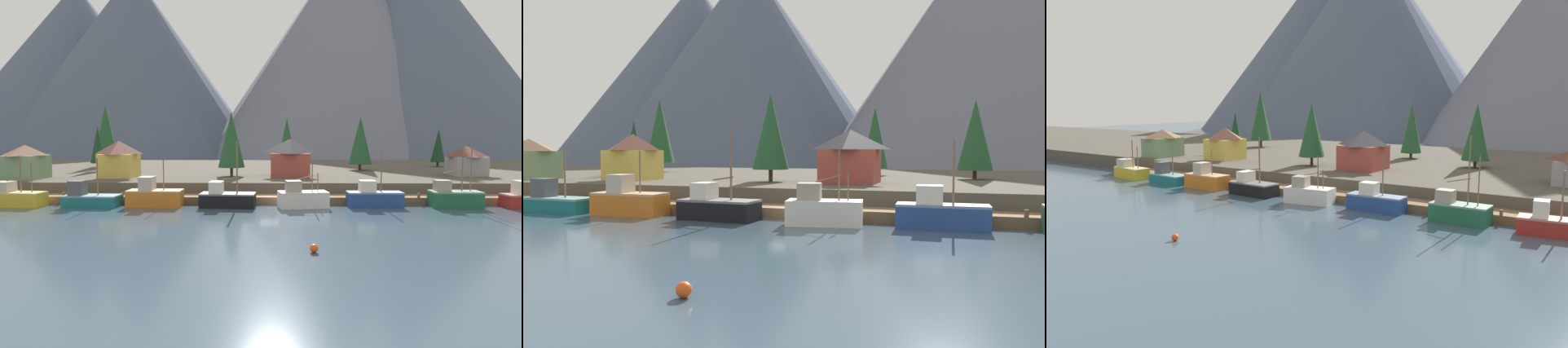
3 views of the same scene
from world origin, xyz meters
TOP-DOWN VIEW (x-y plane):
  - ground_plane at (0.00, 20.00)m, footprint 400.00×400.00m
  - dock at (0.00, 1.99)m, footprint 80.00×4.00m
  - shoreline_bank at (0.00, 32.00)m, footprint 400.00×56.00m
  - mountain_west_peak at (-90.55, 153.14)m, footprint 120.69×120.69m
  - mountain_central_peak at (-59.12, 138.13)m, footprint 112.83×112.83m
  - mountain_east_peak at (31.01, 128.92)m, footprint 117.59×117.59m
  - fishing_boat_teal at (-23.61, -1.86)m, footprint 7.26×3.45m
  - fishing_boat_orange at (-15.15, -1.68)m, footprint 7.15×3.06m
  - fishing_boat_black at (-5.61, -1.94)m, footprint 7.30×3.58m
  - fishing_boat_white at (4.20, -2.10)m, footprint 6.66×3.84m
  - fishing_boat_blue at (13.60, -1.43)m, footprint 7.14×2.60m
  - house_green at (-37.99, 9.06)m, footprint 5.29×6.81m
  - house_yellow at (-24.43, 12.37)m, footprint 5.58×6.31m
  - house_red at (3.35, 14.76)m, footprint 6.60×6.78m
  - conifer_near_left at (-6.33, 14.37)m, footprint 4.45×4.45m
  - conifer_near_right at (17.52, 27.14)m, footprint 4.51×4.51m
  - conifer_mid_left at (3.60, 33.71)m, footprint 3.92×3.92m
  - conifer_back_left at (-35.13, 35.84)m, footprint 5.09×5.09m
  - conifer_back_right at (-32.30, 23.90)m, footprint 2.86×2.86m
  - channel_buoy at (3.56, -24.22)m, footprint 0.70×0.70m

SIDE VIEW (x-z plane):
  - ground_plane at x=0.00m, z-range -1.00..0.00m
  - channel_buoy at x=3.56m, z-range 0.00..0.70m
  - dock at x=0.00m, z-range -0.30..1.30m
  - fishing_boat_teal at x=-23.61m, z-range -2.15..4.25m
  - fishing_boat_black at x=-5.61m, z-range -3.09..5.39m
  - fishing_boat_blue at x=13.60m, z-range -2.28..4.75m
  - fishing_boat_white at x=4.20m, z-range -1.92..4.41m
  - shoreline_bank at x=0.00m, z-range 0.00..2.50m
  - fishing_boat_orange at x=-15.15m, z-range -1.75..4.45m
  - house_green at x=-37.99m, z-range 2.56..7.88m
  - house_yellow at x=-24.43m, z-range 2.57..8.47m
  - house_red at x=3.35m, z-range 2.57..8.76m
  - conifer_back_right at x=-32.30m, z-range 3.24..11.72m
  - conifer_mid_left at x=3.60m, z-range 3.02..13.40m
  - conifer_near_right at x=17.52m, z-range 3.09..13.49m
  - conifer_near_left at x=-6.33m, z-range 3.23..13.82m
  - conifer_back_left at x=-35.13m, z-range 3.33..16.44m
  - mountain_west_peak at x=-90.55m, z-range 0.00..79.41m
  - mountain_central_peak at x=-59.12m, z-range 0.00..79.81m
  - mountain_east_peak at x=31.01m, z-range 0.00..87.32m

